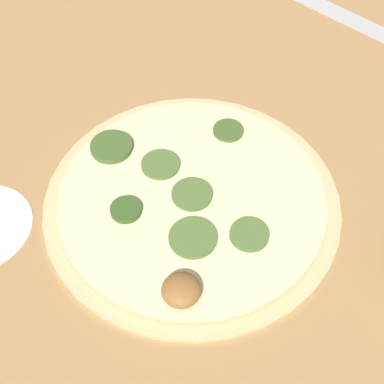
# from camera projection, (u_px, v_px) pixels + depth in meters

# --- Properties ---
(ground_plane) EXTENTS (3.00, 3.00, 0.00)m
(ground_plane) POSITION_uv_depth(u_px,v_px,m) (192.00, 202.00, 0.61)
(ground_plane) COLOR tan
(pizza) EXTENTS (0.33, 0.33, 0.03)m
(pizza) POSITION_uv_depth(u_px,v_px,m) (191.00, 200.00, 0.60)
(pizza) COLOR beige
(pizza) RESTS_ON ground_plane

